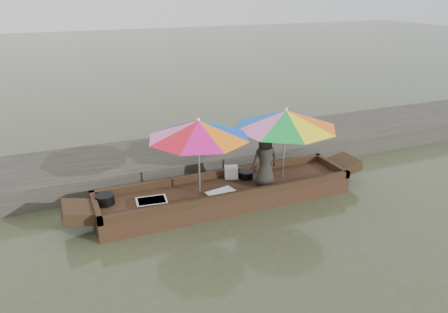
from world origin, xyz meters
name	(u,v)px	position (x,y,z in m)	size (l,w,h in m)	color
water	(226,203)	(0.00, 0.00, 0.00)	(80.00, 80.00, 0.00)	#384128
dock	(192,156)	(0.00, 2.20, 0.25)	(22.00, 2.20, 0.50)	#2D2B26
boat_hull	(226,195)	(0.00, 0.00, 0.17)	(5.31, 1.20, 0.35)	#3A2012
cooking_pot	(105,199)	(-2.40, 0.22, 0.44)	(0.35, 0.35, 0.19)	black
tray_crayfish	(152,202)	(-1.59, -0.14, 0.39)	(0.57, 0.40, 0.09)	silver
tray_scallop	(222,194)	(-0.21, -0.29, 0.38)	(0.57, 0.40, 0.06)	silver
charcoal_grill	(246,175)	(0.59, 0.27, 0.42)	(0.30, 0.30, 0.14)	black
supply_bag	(231,172)	(0.30, 0.41, 0.48)	(0.28, 0.22, 0.26)	silver
vendor	(265,159)	(0.79, -0.19, 0.92)	(0.56, 0.37, 1.14)	black
umbrella_bow	(199,156)	(-0.57, 0.00, 1.12)	(2.01, 2.01, 1.55)	green
umbrella_stern	(284,144)	(1.34, 0.00, 1.12)	(2.17, 2.17, 1.55)	#5A14A5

